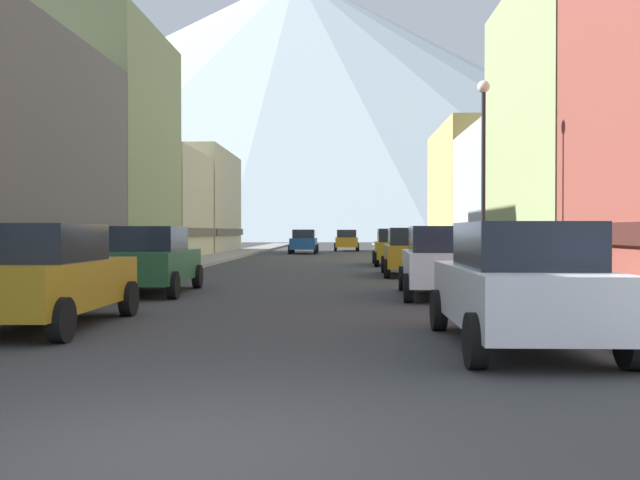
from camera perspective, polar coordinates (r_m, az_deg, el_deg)
name	(u,v)px	position (r m, az deg, el deg)	size (l,w,h in m)	color
ground_plane	(166,459)	(5.47, -12.38, -16.91)	(400.00, 400.00, 0.00)	#363636
sidewalk_left	(211,259)	(40.78, -8.80, -1.51)	(2.50, 100.00, 0.15)	gray
sidewalk_right	(430,259)	(40.39, 8.92, -1.54)	(2.50, 100.00, 0.15)	gray
storefront_left_2	(63,152)	(36.09, -20.10, 6.71)	(9.54, 9.57, 11.26)	#8C9966
storefront_left_3	(134,207)	(44.87, -14.78, 2.61)	(8.40, 9.30, 6.56)	beige
storefront_left_4	(187,204)	(55.75, -10.71, 2.88)	(6.95, 12.46, 7.83)	beige
storefront_right_2	(598,134)	(27.81, 21.56, 7.96)	(6.44, 10.33, 10.73)	#8C9966
storefront_right_3	(547,199)	(37.07, 17.89, 3.19)	(8.32, 8.75, 6.81)	#99A5B2
storefront_right_4	(505,195)	(47.20, 14.74, 3.58)	(8.88, 11.74, 8.36)	#D8B259
car_left_0	(45,275)	(12.91, -21.37, -2.68)	(2.07, 4.40, 1.78)	#B28419
car_left_1	(151,260)	(19.21, -13.50, -1.55)	(2.17, 4.45, 1.78)	#265933
car_right_0	(520,284)	(10.39, 15.89, -3.47)	(2.06, 4.40, 1.78)	silver
car_right_1	(442,261)	(18.05, 9.86, -1.69)	(2.24, 4.48, 1.78)	silver
car_right_2	(410,251)	(26.41, 7.32, -0.93)	(2.16, 4.45, 1.78)	#B28419
car_right_3	(394,247)	(34.41, 6.05, -0.55)	(2.13, 4.43, 1.78)	#B28419
car_driving_0	(304,241)	(52.16, -1.31, -0.12)	(2.06, 4.40, 1.78)	#19478C
car_driving_1	(347,240)	(59.52, 2.16, -0.01)	(2.06, 4.40, 1.78)	#B28419
potted_plant_1	(99,264)	(25.04, -17.47, -1.84)	(0.49, 0.49, 0.81)	brown
potted_plant_2	(56,262)	(21.72, -20.58, -1.69)	(0.74, 0.74, 1.11)	#4C4C51
pedestrian_0	(52,261)	(19.51, -20.88, -1.56)	(0.36, 0.36, 1.62)	maroon
streetlamp_right	(483,151)	(21.03, 13.09, 7.06)	(0.36, 0.36, 5.86)	black
mountain_backdrop	(297,105)	(269.87, -1.91, 10.89)	(321.45, 321.45, 98.71)	silver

